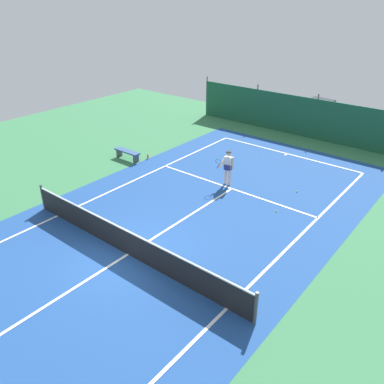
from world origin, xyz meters
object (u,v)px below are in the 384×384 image
(tennis_player, at_px, (228,165))
(courtside_bench, at_px, (127,153))
(tennis_net, at_px, (127,242))
(tennis_ball_near_player, at_px, (276,211))
(parked_car, at_px, (316,113))
(water_bottle, at_px, (148,157))
(tennis_ball_midcourt, at_px, (297,191))
(tennis_ball_by_sideline, at_px, (231,160))

(tennis_player, xyz_separation_m, courtside_bench, (-5.87, -0.81, -0.59))
(tennis_net, xyz_separation_m, tennis_ball_near_player, (2.57, 5.82, -0.48))
(parked_car, xyz_separation_m, water_bottle, (-4.61, -11.10, -0.72))
(tennis_ball_midcourt, height_order, courtside_bench, courtside_bench)
(tennis_player, bearing_deg, courtside_bench, 0.55)
(tennis_ball_near_player, bearing_deg, tennis_ball_midcourt, 93.36)
(parked_car, height_order, water_bottle, parked_car)
(tennis_net, height_order, parked_car, parked_car)
(courtside_bench, xyz_separation_m, water_bottle, (0.79, 0.73, -0.25))
(tennis_ball_near_player, bearing_deg, courtside_bench, 179.88)
(parked_car, bearing_deg, tennis_ball_by_sideline, 89.92)
(tennis_player, height_order, courtside_bench, tennis_player)
(tennis_player, xyz_separation_m, water_bottle, (-5.09, -0.07, -0.84))
(tennis_player, bearing_deg, parked_car, -94.79)
(tennis_net, distance_m, tennis_ball_by_sideline, 9.42)
(tennis_player, bearing_deg, water_bottle, -6.45)
(tennis_ball_by_sideline, distance_m, courtside_bench, 5.54)
(tennis_player, distance_m, tennis_ball_near_player, 3.25)
(tennis_net, bearing_deg, parked_car, 92.97)
(tennis_ball_near_player, bearing_deg, tennis_ball_by_sideline, 143.01)
(tennis_ball_near_player, height_order, water_bottle, water_bottle)
(tennis_net, bearing_deg, courtside_bench, 137.24)
(tennis_ball_midcourt, distance_m, parked_car, 10.30)
(tennis_ball_midcourt, height_order, tennis_ball_by_sideline, same)
(courtside_bench, bearing_deg, tennis_ball_by_sideline, 37.56)
(tennis_player, height_order, tennis_ball_midcourt, tennis_player)
(courtside_bench, height_order, water_bottle, courtside_bench)
(parked_car, bearing_deg, tennis_ball_near_player, 113.12)
(tennis_ball_near_player, height_order, parked_car, parked_car)
(tennis_ball_by_sideline, relative_size, courtside_bench, 0.04)
(tennis_net, xyz_separation_m, tennis_ball_by_sideline, (-1.93, 9.21, -0.48))
(parked_car, relative_size, water_bottle, 18.26)
(tennis_net, bearing_deg, tennis_ball_by_sideline, 101.82)
(tennis_net, height_order, tennis_player, tennis_player)
(tennis_player, distance_m, tennis_ball_midcourt, 3.31)
(tennis_net, height_order, courtside_bench, tennis_net)
(parked_car, xyz_separation_m, courtside_bench, (-5.39, -11.84, -0.46))
(tennis_net, relative_size, courtside_bench, 6.33)
(tennis_net, relative_size, tennis_ball_near_player, 153.33)
(tennis_net, distance_m, tennis_ball_midcourt, 8.35)
(tennis_net, distance_m, parked_car, 17.70)
(tennis_ball_near_player, distance_m, water_bottle, 8.13)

